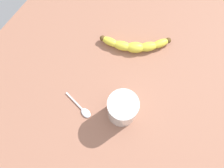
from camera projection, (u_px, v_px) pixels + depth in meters
The scene contains 4 objects.
wooden_tabletop at pixel (168, 87), 84.99cm from camera, with size 120.00×120.00×3.00cm, color #97624D.
banana at pixel (135, 45), 85.97cm from camera, with size 21.41×14.03×3.68cm.
smoothie_glass at pixel (122, 109), 75.33cm from camera, with size 9.03×9.03×12.08cm.
teaspoon at pixel (84, 111), 80.47cm from camera, with size 11.25×3.77×0.80cm.
Camera 1 is at (-1.75, -31.23, 82.71)cm, focal length 40.65 mm.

